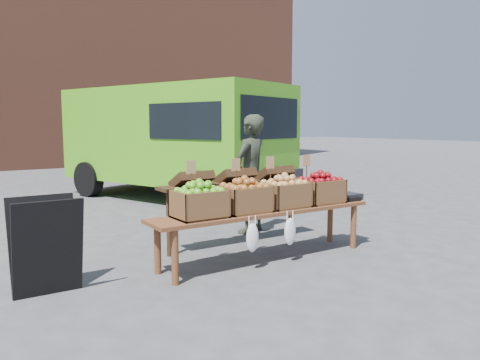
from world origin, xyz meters
TOP-DOWN VIEW (x-y plane):
  - ground at (0.00, 0.00)m, footprint 80.00×80.00m
  - delivery_van at (2.05, 4.82)m, footprint 3.85×5.50m
  - vendor at (1.52, 1.34)m, footprint 0.70×0.59m
  - chalkboard_sign at (-1.37, 0.35)m, footprint 0.58×0.32m
  - back_table at (0.95, 0.85)m, footprint 2.10×0.44m
  - display_bench at (0.88, 0.13)m, footprint 2.70×0.56m
  - crate_golden_apples at (0.05, 0.13)m, footprint 0.50×0.40m
  - crate_russet_pears at (0.60, 0.13)m, footprint 0.50×0.40m
  - crate_red_apples at (1.15, 0.13)m, footprint 0.50×0.40m
  - crate_green_apples at (1.70, 0.13)m, footprint 0.50×0.40m
  - weighing_scale at (2.13, 0.13)m, footprint 0.34×0.30m

SIDE VIEW (x-z plane):
  - ground at x=0.00m, z-range 0.00..0.00m
  - display_bench at x=0.88m, z-range 0.00..0.57m
  - chalkboard_sign at x=-1.37m, z-range 0.00..0.88m
  - back_table at x=0.95m, z-range 0.00..1.04m
  - weighing_scale at x=2.13m, z-range 0.57..0.65m
  - crate_golden_apples at x=0.05m, z-range 0.57..0.85m
  - crate_russet_pears at x=0.60m, z-range 0.57..0.85m
  - crate_red_apples at x=1.15m, z-range 0.57..0.85m
  - crate_green_apples at x=1.70m, z-range 0.57..0.85m
  - vendor at x=1.52m, z-range 0.00..1.65m
  - delivery_van at x=2.05m, z-range 0.00..2.25m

